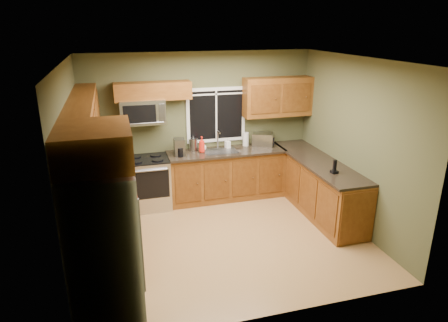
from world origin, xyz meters
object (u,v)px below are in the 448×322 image
kettle (193,144)px  soap_bottle_c (203,146)px  coffee_maker (179,148)px  soap_bottle_b (228,143)px  toaster_oven (263,139)px  microwave (142,112)px  refrigerator (105,246)px  range (148,183)px  cordless_phone (334,169)px  paper_towel_roll (246,139)px  soap_bottle_a (202,144)px

kettle → soap_bottle_c: kettle is taller
coffee_maker → soap_bottle_b: coffee_maker is taller
toaster_oven → microwave: bearing=-179.7°
refrigerator → range: refrigerator is taller
refrigerator → kettle: (1.57, 2.95, 0.17)m
toaster_oven → kettle: 1.35m
toaster_oven → cordless_phone: 1.79m
refrigerator → paper_towel_roll: bearing=49.0°
refrigerator → microwave: (0.69, 2.91, 0.83)m
soap_bottle_a → cordless_phone: soap_bottle_a is taller
soap_bottle_a → cordless_phone: size_ratio=1.33×
refrigerator → soap_bottle_a: refrigerator is taller
soap_bottle_b → cordless_phone: 2.12m
cordless_phone → refrigerator: bearing=-160.7°
range → paper_towel_roll: 2.01m
range → soap_bottle_a: bearing=2.3°
range → coffee_maker: coffee_maker is taller
paper_towel_roll → soap_bottle_b: (-0.37, -0.05, -0.03)m
soap_bottle_a → soap_bottle_b: bearing=12.9°
kettle → soap_bottle_c: bearing=-14.1°
soap_bottle_a → range: bearing=-177.7°
paper_towel_roll → range: bearing=-173.7°
soap_bottle_b → range: bearing=-174.0°
soap_bottle_b → cordless_phone: cordless_phone is taller
range → cordless_phone: (2.77, -1.56, 0.54)m
paper_towel_roll → kettle: bearing=-178.3°
coffee_maker → soap_bottle_b: 0.96m
toaster_oven → paper_towel_roll: (-0.32, 0.06, 0.01)m
soap_bottle_b → paper_towel_roll: bearing=7.6°
refrigerator → microwave: size_ratio=2.37×
coffee_maker → cordless_phone: bearing=-34.9°
refrigerator → toaster_oven: bearing=45.0°
toaster_oven → coffee_maker: (-1.64, -0.18, 0.02)m
soap_bottle_b → soap_bottle_c: 0.48m
soap_bottle_a → kettle: bearing=132.5°
soap_bottle_a → refrigerator: bearing=-121.1°
soap_bottle_b → soap_bottle_c: bearing=-177.3°
range → soap_bottle_a: 1.18m
kettle → soap_bottle_a: size_ratio=0.96×
soap_bottle_b → refrigerator: bearing=-127.1°
kettle → toaster_oven: bearing=-1.4°
paper_towel_roll → soap_bottle_c: 0.86m
coffee_maker → soap_bottle_a: 0.43m
microwave → soap_bottle_a: 1.20m
cordless_phone → soap_bottle_a: bearing=137.8°
range → kettle: bearing=11.6°
microwave → soap_bottle_b: size_ratio=3.89×
toaster_oven → soap_bottle_a: bearing=-175.0°
toaster_oven → cordless_phone: bearing=-72.2°
refrigerator → toaster_oven: refrigerator is taller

